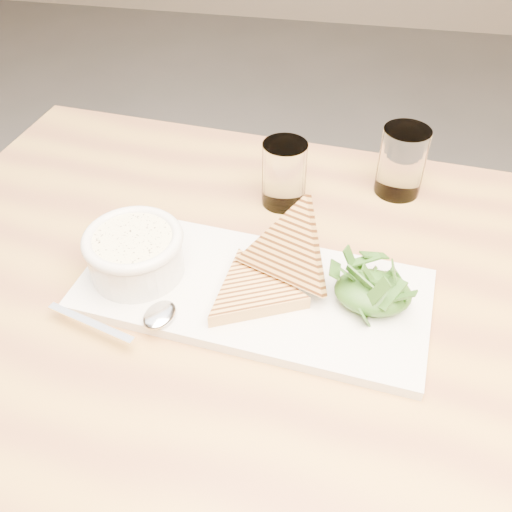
% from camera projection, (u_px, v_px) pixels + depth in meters
% --- Properties ---
extents(table_top, '(1.29, 0.92, 0.04)m').
position_uv_depth(table_top, '(322.00, 334.00, 0.71)').
color(table_top, '#B4843D').
rests_on(table_top, ground).
extents(table_leg_bl, '(0.06, 0.06, 0.69)m').
position_uv_depth(table_leg_bl, '(80.00, 284.00, 1.29)').
color(table_leg_bl, '#B4843D').
rests_on(table_leg_bl, ground).
extents(platter, '(0.46, 0.24, 0.01)m').
position_uv_depth(platter, '(253.00, 291.00, 0.72)').
color(platter, silver).
rests_on(platter, table_top).
extents(soup_bowl, '(0.12, 0.12, 0.05)m').
position_uv_depth(soup_bowl, '(136.00, 257.00, 0.72)').
color(soup_bowl, silver).
rests_on(soup_bowl, platter).
extents(soup, '(0.10, 0.10, 0.01)m').
position_uv_depth(soup, '(133.00, 240.00, 0.71)').
color(soup, '#F9EDB1').
rests_on(soup, soup_bowl).
extents(bowl_rim, '(0.13, 0.13, 0.01)m').
position_uv_depth(bowl_rim, '(132.00, 239.00, 0.70)').
color(bowl_rim, silver).
rests_on(bowl_rim, soup_bowl).
extents(sandwich_flat, '(0.19, 0.19, 0.02)m').
position_uv_depth(sandwich_flat, '(252.00, 292.00, 0.70)').
color(sandwich_flat, tan).
rests_on(sandwich_flat, platter).
extents(sandwich_lean, '(0.19, 0.19, 0.16)m').
position_uv_depth(sandwich_lean, '(289.00, 250.00, 0.70)').
color(sandwich_lean, tan).
rests_on(sandwich_lean, sandwich_flat).
extents(salad_base, '(0.09, 0.07, 0.04)m').
position_uv_depth(salad_base, '(373.00, 292.00, 0.69)').
color(salad_base, '#15340D').
rests_on(salad_base, platter).
extents(arugula_pile, '(0.11, 0.10, 0.05)m').
position_uv_depth(arugula_pile, '(374.00, 287.00, 0.68)').
color(arugula_pile, '#3E7226').
rests_on(arugula_pile, platter).
extents(spoon_bowl, '(0.05, 0.06, 0.01)m').
position_uv_depth(spoon_bowl, '(160.00, 315.00, 0.68)').
color(spoon_bowl, silver).
rests_on(spoon_bowl, platter).
extents(spoon_handle, '(0.12, 0.04, 0.00)m').
position_uv_depth(spoon_handle, '(90.00, 323.00, 0.67)').
color(spoon_handle, silver).
rests_on(spoon_handle, platter).
extents(glass_near, '(0.07, 0.07, 0.10)m').
position_uv_depth(glass_near, '(284.00, 174.00, 0.84)').
color(glass_near, white).
rests_on(glass_near, table_top).
extents(glass_far, '(0.07, 0.07, 0.11)m').
position_uv_depth(glass_far, '(402.00, 162.00, 0.86)').
color(glass_far, white).
rests_on(glass_far, table_top).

